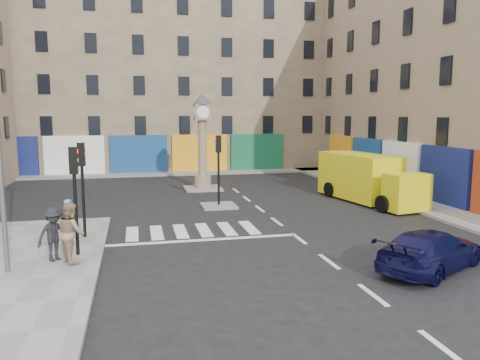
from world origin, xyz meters
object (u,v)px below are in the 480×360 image
object	(u,v)px
yellow_van	(367,179)
pedestrian_tan	(71,232)
traffic_light_left_near	(75,184)
pedestrian_blue	(70,222)
traffic_light_left_far	(82,174)
clock_pillar	(202,135)
navy_sedan	(431,250)
traffic_light_island	(218,159)
pedestrian_dark	(54,234)

from	to	relation	value
yellow_van	pedestrian_tan	xyz separation A→B (m)	(-14.81, -8.30, -0.17)
traffic_light_left_near	pedestrian_blue	xyz separation A→B (m)	(-0.39, 1.41, -1.62)
traffic_light_left_far	clock_pillar	size ratio (longest dim) A/B	0.61
pedestrian_blue	traffic_light_left_near	bearing A→B (deg)	-142.90
traffic_light_left_far	navy_sedan	xyz separation A→B (m)	(11.13, -6.08, -1.97)
pedestrian_blue	pedestrian_tan	bearing A→B (deg)	-150.54
navy_sedan	yellow_van	world-z (taller)	yellow_van
traffic_light_left_near	traffic_light_island	size ratio (longest dim) A/B	1.00
yellow_van	traffic_light_left_near	bearing A→B (deg)	-162.30
navy_sedan	yellow_van	distance (m)	11.76
traffic_light_island	yellow_van	size ratio (longest dim) A/B	0.49
clock_pillar	pedestrian_dark	xyz separation A→B (m)	(-6.96, -14.33, -2.51)
traffic_light_island	traffic_light_left_near	bearing A→B (deg)	-128.93
traffic_light_left_near	yellow_van	bearing A→B (deg)	27.01
pedestrian_blue	pedestrian_dark	world-z (taller)	pedestrian_dark
traffic_light_left_far	traffic_light_left_near	bearing A→B (deg)	-90.00
traffic_light_island	pedestrian_blue	size ratio (longest dim) A/B	2.19
traffic_light_left_far	traffic_light_island	size ratio (longest dim) A/B	1.00
pedestrian_blue	traffic_light_left_far	bearing A→B (deg)	-0.06
traffic_light_left_near	traffic_light_island	xyz separation A→B (m)	(6.30, 7.80, -0.03)
pedestrian_tan	traffic_light_left_far	bearing A→B (deg)	-28.23
traffic_light_left_near	clock_pillar	xyz separation A→B (m)	(6.30, 13.80, 0.93)
clock_pillar	pedestrian_blue	distance (m)	14.30
traffic_light_island	pedestrian_blue	xyz separation A→B (m)	(-6.69, -6.39, -1.59)
yellow_van	pedestrian_blue	size ratio (longest dim) A/B	4.45
traffic_light_left_far	pedestrian_blue	world-z (taller)	traffic_light_left_far
pedestrian_blue	pedestrian_dark	size ratio (longest dim) A/B	0.95
yellow_van	pedestrian_tan	distance (m)	16.98
navy_sedan	pedestrian_tan	xyz separation A→B (m)	(-11.22, 2.88, 0.48)
clock_pillar	yellow_van	bearing A→B (deg)	-36.73
traffic_light_left_near	pedestrian_tan	xyz separation A→B (m)	(-0.09, -0.80, -1.48)
pedestrian_tan	pedestrian_dark	world-z (taller)	pedestrian_tan
yellow_van	traffic_light_island	bearing A→B (deg)	168.70
clock_pillar	navy_sedan	size ratio (longest dim) A/B	1.35
traffic_light_left_near	yellow_van	distance (m)	16.58
clock_pillar	traffic_light_island	bearing A→B (deg)	-90.00
traffic_light_left_far	traffic_light_island	world-z (taller)	traffic_light_left_far
traffic_light_left_near	traffic_light_left_far	world-z (taller)	same
traffic_light_left_far	pedestrian_dark	distance (m)	3.40
pedestrian_tan	navy_sedan	bearing A→B (deg)	-131.07
pedestrian_tan	yellow_van	bearing A→B (deg)	-87.40
traffic_light_left_near	navy_sedan	size ratio (longest dim) A/B	0.82
traffic_light_island	navy_sedan	world-z (taller)	traffic_light_island
pedestrian_tan	pedestrian_dark	bearing A→B (deg)	38.58
pedestrian_tan	pedestrian_blue	bearing A→B (deg)	-18.82
traffic_light_island	pedestrian_dark	bearing A→B (deg)	-129.86
navy_sedan	pedestrian_dark	bearing A→B (deg)	45.90
navy_sedan	traffic_light_left_far	bearing A→B (deg)	32.19
traffic_light_left_far	pedestrian_dark	world-z (taller)	traffic_light_left_far
yellow_van	pedestrian_dark	world-z (taller)	yellow_van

